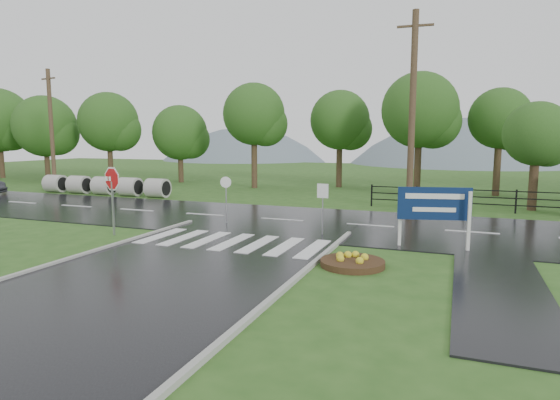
% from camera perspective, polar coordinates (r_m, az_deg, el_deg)
% --- Properties ---
extents(ground, '(120.00, 120.00, 0.00)m').
position_cam_1_polar(ground, '(12.65, -16.25, -9.80)').
color(ground, '#2D571D').
rests_on(ground, ground).
extents(main_road, '(90.00, 8.00, 0.04)m').
position_cam_1_polar(main_road, '(21.25, 0.24, -2.51)').
color(main_road, black).
rests_on(main_road, ground).
extents(walkway, '(2.20, 11.00, 0.04)m').
position_cam_1_polar(walkway, '(14.11, 24.92, -8.40)').
color(walkway, black).
rests_on(walkway, ground).
extents(crosswalk, '(6.50, 2.80, 0.02)m').
position_cam_1_polar(crosswalk, '(16.74, -5.85, -5.08)').
color(crosswalk, silver).
rests_on(crosswalk, ground).
extents(curb_right, '(0.15, 24.00, 0.12)m').
position_cam_1_polar(curb_right, '(7.71, -12.88, -21.34)').
color(curb_right, '#A3A39B').
rests_on(curb_right, ground).
extents(fence_west, '(9.58, 0.08, 1.20)m').
position_cam_1_polar(fence_west, '(25.74, 21.58, 0.35)').
color(fence_west, black).
rests_on(fence_west, ground).
extents(hills, '(102.00, 48.00, 48.00)m').
position_cam_1_polar(hills, '(77.11, 17.51, -7.28)').
color(hills, slate).
rests_on(hills, ground).
extents(treeline, '(83.20, 5.20, 10.00)m').
position_cam_1_polar(treeline, '(34.37, 10.10, 1.22)').
color(treeline, '#235019').
rests_on(treeline, ground).
extents(culvert_pipes, '(9.70, 1.20, 1.20)m').
position_cam_1_polar(culvert_pipes, '(33.04, -20.65, 1.65)').
color(culvert_pipes, '#9E9B93').
rests_on(culvert_pipes, ground).
extents(stop_sign, '(1.21, 0.34, 2.80)m').
position_cam_1_polar(stop_sign, '(18.90, -19.79, 1.74)').
color(stop_sign, '#939399').
rests_on(stop_sign, ground).
extents(estate_billboard, '(2.35, 0.60, 2.10)m').
position_cam_1_polar(estate_billboard, '(16.40, 18.29, -0.78)').
color(estate_billboard, silver).
rests_on(estate_billboard, ground).
extents(flower_bed, '(1.87, 1.87, 0.37)m').
position_cam_1_polar(flower_bed, '(13.88, 8.83, -7.44)').
color(flower_bed, '#332111').
rests_on(flower_bed, ground).
extents(reg_sign_small, '(0.44, 0.06, 2.00)m').
position_cam_1_polar(reg_sign_small, '(17.82, 5.23, 0.17)').
color(reg_sign_small, '#939399').
rests_on(reg_sign_small, ground).
extents(reg_sign_round, '(0.47, 0.13, 2.07)m').
position_cam_1_polar(reg_sign_round, '(20.31, -6.60, 0.76)').
color(reg_sign_round, '#939399').
rests_on(reg_sign_round, ground).
extents(utility_pole_west, '(1.49, 0.38, 8.45)m').
position_cam_1_polar(utility_pole_west, '(36.62, -26.09, 7.69)').
color(utility_pole_west, '#473523').
rests_on(utility_pole_west, ground).
extents(utility_pole_east, '(1.79, 0.34, 10.06)m').
position_cam_1_polar(utility_pole_east, '(25.22, 15.83, 10.45)').
color(utility_pole_east, '#473523').
rests_on(utility_pole_east, ground).
extents(entrance_tree_left, '(3.26, 3.26, 5.57)m').
position_cam_1_polar(entrance_tree_left, '(27.31, 28.81, 7.01)').
color(entrance_tree_left, '#3D2B1C').
rests_on(entrance_tree_left, ground).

